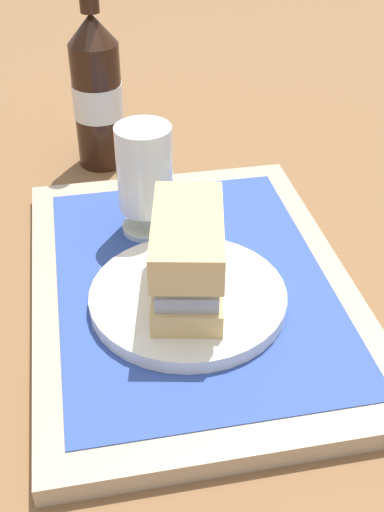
{
  "coord_description": "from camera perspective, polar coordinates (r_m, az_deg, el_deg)",
  "views": [
    {
      "loc": [
        -0.52,
        0.1,
        0.44
      ],
      "look_at": [
        0.0,
        0.0,
        0.05
      ],
      "focal_mm": 46.43,
      "sensor_mm": 36.0,
      "label": 1
    }
  ],
  "objects": [
    {
      "name": "beer_glass",
      "position": [
        0.71,
        -4.07,
        6.82
      ],
      "size": [
        0.06,
        0.06,
        0.12
      ],
      "color": "silver",
      "rests_on": "placemat"
    },
    {
      "name": "beer_bottle",
      "position": [
        0.89,
        -8.18,
        13.96
      ],
      "size": [
        0.07,
        0.07,
        0.27
      ],
      "color": "black",
      "rests_on": "ground_plane"
    },
    {
      "name": "sandwich",
      "position": [
        0.61,
        -0.36,
        0.22
      ],
      "size": [
        0.14,
        0.09,
        0.08
      ],
      "rotation": [
        0.0,
        0.0,
        -0.2
      ],
      "color": "tan",
      "rests_on": "plate"
    },
    {
      "name": "ground_plane",
      "position": [
        0.69,
        0.0,
        -3.37
      ],
      "size": [
        3.0,
        3.0,
        0.0
      ],
      "primitive_type": "plane",
      "color": "brown"
    },
    {
      "name": "placemat",
      "position": [
        0.67,
        0.0,
        -2.02
      ],
      "size": [
        0.38,
        0.27,
        0.0
      ],
      "primitive_type": "cube",
      "color": "#2D4793",
      "rests_on": "tray"
    },
    {
      "name": "tray",
      "position": [
        0.68,
        0.0,
        -2.72
      ],
      "size": [
        0.44,
        0.32,
        0.02
      ],
      "primitive_type": "cube",
      "color": "tan",
      "rests_on": "ground_plane"
    },
    {
      "name": "plate",
      "position": [
        0.64,
        -0.35,
        -3.6
      ],
      "size": [
        0.19,
        0.19,
        0.01
      ],
      "primitive_type": "cylinder",
      "color": "silver",
      "rests_on": "placemat"
    }
  ]
}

